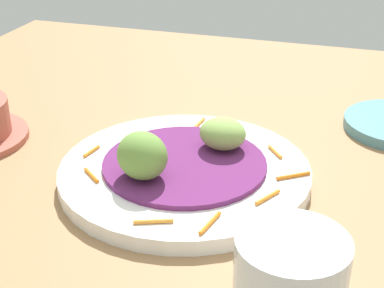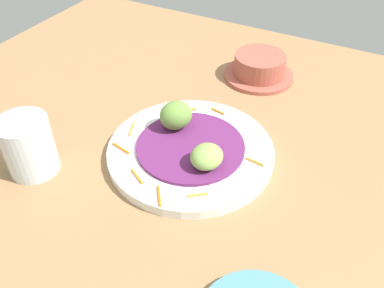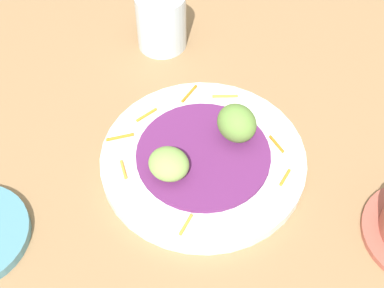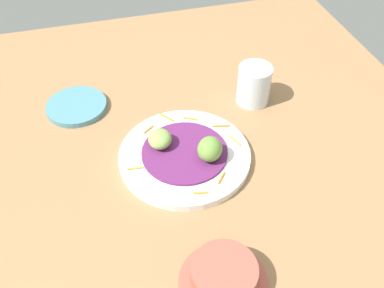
% 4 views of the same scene
% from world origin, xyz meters
% --- Properties ---
extents(table_surface, '(1.10, 1.10, 0.02)m').
position_xyz_m(table_surface, '(0.00, 0.00, 0.01)').
color(table_surface, '#936D47').
rests_on(table_surface, ground).
extents(main_plate, '(0.27, 0.27, 0.02)m').
position_xyz_m(main_plate, '(-0.05, 0.03, 0.03)').
color(main_plate, white).
rests_on(main_plate, table_surface).
extents(cabbage_bed, '(0.17, 0.17, 0.01)m').
position_xyz_m(cabbage_bed, '(-0.05, 0.03, 0.04)').
color(cabbage_bed, '#60235B').
rests_on(cabbage_bed, main_plate).
extents(carrot_garnish, '(0.24, 0.23, 0.00)m').
position_xyz_m(carrot_garnish, '(-0.03, 0.01, 0.04)').
color(carrot_garnish, orange).
rests_on(carrot_garnish, main_plate).
extents(guac_scoop_left, '(0.07, 0.07, 0.05)m').
position_xyz_m(guac_scoop_left, '(-0.08, -0.02, 0.07)').
color(guac_scoop_left, olive).
rests_on(guac_scoop_left, cabbage_bed).
extents(guac_scoop_center, '(0.06, 0.06, 0.03)m').
position_xyz_m(guac_scoop_center, '(-0.03, 0.07, 0.06)').
color(guac_scoop_center, '#84A851').
rests_on(guac_scoop_center, cabbage_bed).
extents(terracotta_bowl, '(0.14, 0.14, 0.05)m').
position_xyz_m(terracotta_bowl, '(-0.33, 0.04, 0.04)').
color(terracotta_bowl, '#A85142').
rests_on(terracotta_bowl, table_surface).
extents(water_glass, '(0.08, 0.08, 0.09)m').
position_xyz_m(water_glass, '(0.08, -0.17, 0.07)').
color(water_glass, silver).
rests_on(water_glass, table_surface).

